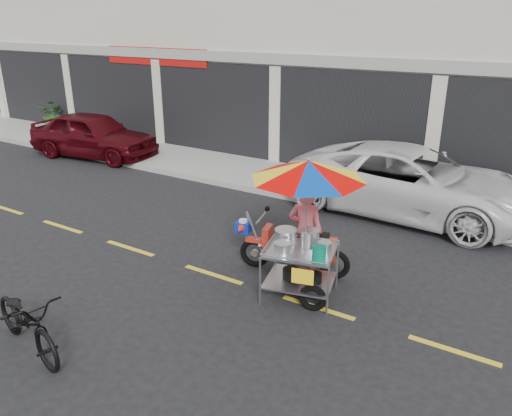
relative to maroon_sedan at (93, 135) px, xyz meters
The scene contains 9 objects.
ground 10.81m from the maroon_sedan, 23.68° to the right, with size 90.00×90.00×0.00m, color black.
sidewalk 9.97m from the maroon_sedan, ahead, with size 45.00×3.00×0.15m, color gray.
centerline 10.81m from the maroon_sedan, 23.68° to the right, with size 42.00×0.10×0.01m, color gold.
maroon_sedan is the anchor object (origin of this frame).
white_pickup 9.90m from the maroon_sedan, ahead, with size 2.51×5.44×1.51m, color silver.
plant_tall 4.63m from the maroon_sedan, 157.79° to the left, with size 1.00×0.87×1.11m, color #264F1C.
plant_short 1.99m from the maroon_sedan, 141.18° to the left, with size 0.48×0.48×0.85m, color #264F1C.
near_bicycle 10.18m from the maroon_sedan, 45.98° to the right, with size 0.60×1.73×0.91m, color black.
food_vendor_rig 10.16m from the maroon_sedan, 22.51° to the right, with size 2.58×2.12×2.29m.
Camera 1 is at (2.69, -6.12, 4.18)m, focal length 35.00 mm.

